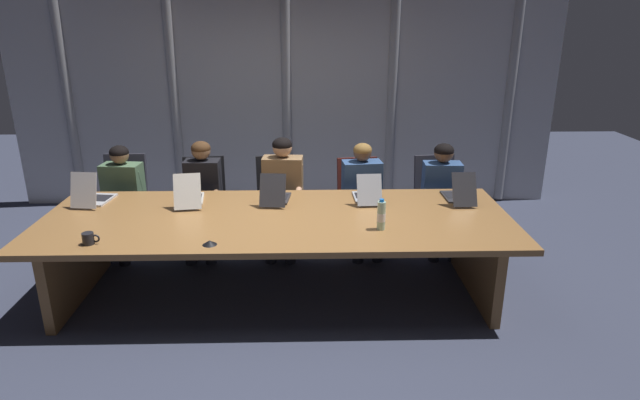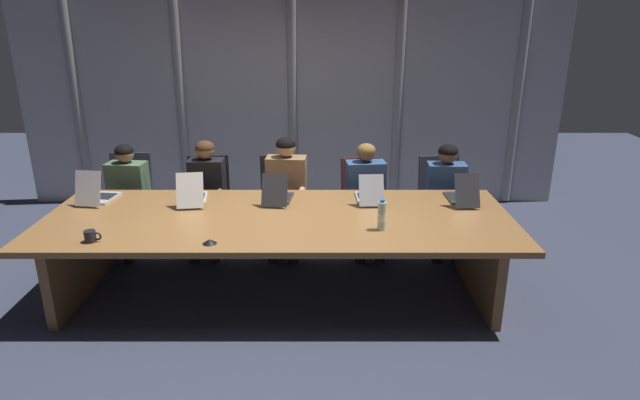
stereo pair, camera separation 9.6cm
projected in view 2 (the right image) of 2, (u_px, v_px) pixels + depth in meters
name	position (u px, v px, depth m)	size (l,w,h in m)	color
ground_plane	(279.00, 293.00, 4.80)	(13.64, 13.64, 0.00)	#383D51
conference_table	(277.00, 232.00, 4.61)	(3.99, 1.46, 0.74)	olive
curtain_backdrop	(290.00, 93.00, 6.73)	(6.82, 0.17, 2.85)	#B2B2B7
laptop_left_end	(96.00, 195.00, 4.91)	(0.28, 0.46, 0.32)	#BCBCC1
laptop_left_mid	(191.00, 196.00, 4.90)	(0.30, 0.51, 0.31)	beige
laptop_center	(276.00, 195.00, 4.91)	(0.27, 0.46, 0.30)	#2D2D33
laptop_right_mid	(367.00, 195.00, 4.93)	(0.24, 0.44, 0.28)	#A8ADB7
laptop_right_end	(460.00, 195.00, 4.91)	(0.23, 0.48, 0.30)	#2D2D33
office_chair_left_end	(129.00, 213.00, 5.71)	(0.60, 0.60, 0.97)	#2D2D38
office_chair_left_mid	(208.00, 214.00, 5.72)	(0.60, 0.60, 0.94)	black
office_chair_center	(281.00, 214.00, 5.72)	(0.60, 0.61, 0.95)	black
office_chair_right_mid	(362.00, 214.00, 5.72)	(0.60, 0.60, 0.92)	#511E19
office_chair_right_end	(439.00, 214.00, 5.73)	(0.60, 0.60, 0.94)	#2D2D38
person_left_end	(123.00, 193.00, 5.47)	(0.44, 0.57, 1.12)	#4C6B4C
person_left_mid	(204.00, 191.00, 5.47)	(0.36, 0.55, 1.16)	black
person_center	(284.00, 189.00, 5.47)	(0.44, 0.56, 1.20)	olive
person_right_mid	(365.00, 192.00, 5.48)	(0.44, 0.57, 1.13)	#335184
person_right_end	(445.00, 192.00, 5.48)	(0.41, 0.56, 1.13)	#335184
water_bottle_primary	(380.00, 216.00, 4.25)	(0.07, 0.07, 0.25)	#ADD1B2
coffee_mug_near	(89.00, 237.00, 4.04)	(0.13, 0.09, 0.09)	black
conference_mic_left_side	(208.00, 242.00, 4.02)	(0.11, 0.11, 0.04)	black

